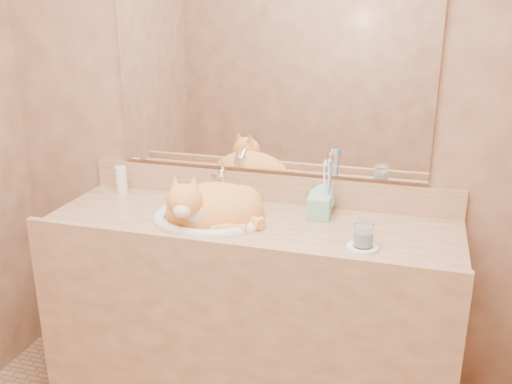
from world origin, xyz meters
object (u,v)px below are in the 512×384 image
(soap_dispenser, at_px, (318,198))
(toothbrush_cup, at_px, (327,204))
(cat, at_px, (211,206))
(vanity_counter, at_px, (250,319))
(water_glass, at_px, (363,235))
(sink_basin, at_px, (208,204))

(soap_dispenser, relative_size, toothbrush_cup, 1.92)
(cat, height_order, toothbrush_cup, cat)
(vanity_counter, height_order, soap_dispenser, soap_dispenser)
(vanity_counter, height_order, water_glass, water_glass)
(sink_basin, height_order, water_glass, sink_basin)
(sink_basin, bearing_deg, toothbrush_cup, 18.64)
(toothbrush_cup, bearing_deg, cat, -157.28)
(cat, height_order, water_glass, cat)
(vanity_counter, distance_m, sink_basin, 0.52)
(sink_basin, bearing_deg, cat, 15.58)
(cat, relative_size, toothbrush_cup, 3.80)
(water_glass, bearing_deg, vanity_counter, 165.52)
(vanity_counter, relative_size, cat, 4.12)
(soap_dispenser, height_order, toothbrush_cup, soap_dispenser)
(sink_basin, bearing_deg, soap_dispenser, 10.33)
(sink_basin, relative_size, soap_dispenser, 2.21)
(vanity_counter, bearing_deg, toothbrush_cup, 30.62)
(sink_basin, distance_m, toothbrush_cup, 0.47)
(cat, distance_m, toothbrush_cup, 0.46)
(sink_basin, distance_m, soap_dispenser, 0.43)
(sink_basin, height_order, cat, cat)
(cat, bearing_deg, vanity_counter, -14.49)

